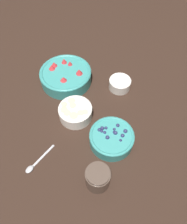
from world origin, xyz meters
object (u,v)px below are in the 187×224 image
object	(u,v)px
bowl_blueberries	(112,138)
jar_chocolate	(98,178)
bowl_strawberries	(66,75)
bowl_bananas	(75,112)
bowl_cream	(120,83)

from	to	relation	value
bowl_blueberries	jar_chocolate	size ratio (longest dim) A/B	1.86
bowl_strawberries	bowl_bananas	world-z (taller)	bowl_strawberries
jar_chocolate	bowl_strawberries	bearing A→B (deg)	31.37
bowl_bananas	bowl_cream	xyz separation A→B (m)	(0.21, -0.14, -0.00)
bowl_strawberries	bowl_cream	xyz separation A→B (m)	(0.02, -0.25, -0.01)
bowl_bananas	bowl_strawberries	bearing A→B (deg)	29.38
bowl_strawberries	bowl_blueberries	size ratio (longest dim) A/B	1.39
bowl_cream	jar_chocolate	size ratio (longest dim) A/B	1.09
bowl_cream	bowl_strawberries	bearing A→B (deg)	95.40
bowl_bananas	jar_chocolate	bearing A→B (deg)	-147.16
bowl_blueberries	bowl_strawberries	bearing A→B (deg)	46.20
bowl_blueberries	bowl_cream	distance (m)	0.28
bowl_strawberries	bowl_blueberries	distance (m)	0.37
bowl_bananas	jar_chocolate	distance (m)	0.28
bowl_bananas	bowl_cream	bearing A→B (deg)	-35.14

